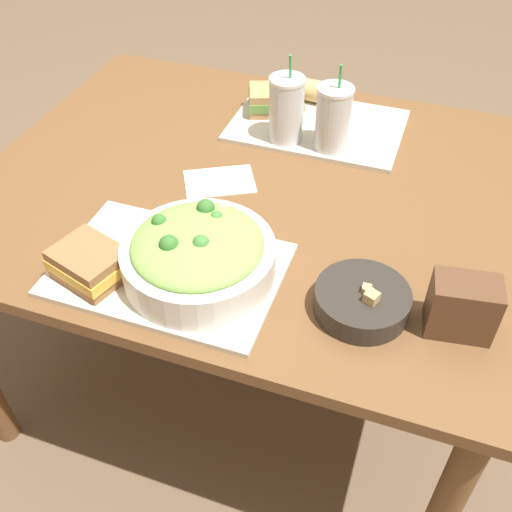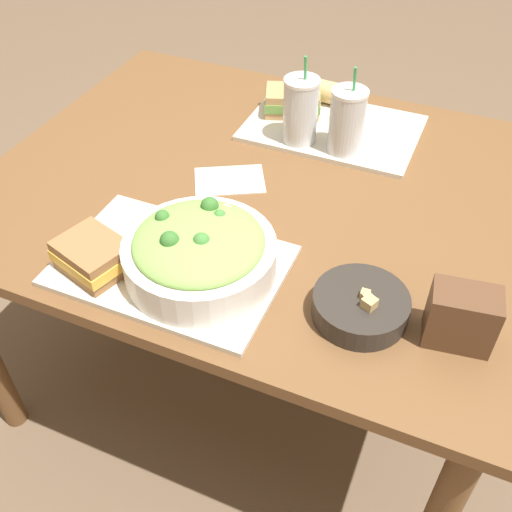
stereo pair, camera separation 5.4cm
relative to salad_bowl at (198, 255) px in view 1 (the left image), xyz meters
name	(u,v)px [view 1 (the left image)]	position (x,y,z in m)	size (l,w,h in m)	color
ground_plane	(252,364)	(-0.02, 0.33, -0.76)	(12.00, 12.00, 0.00)	brown
dining_table	(250,210)	(-0.02, 0.33, -0.15)	(1.26, 1.03, 0.70)	brown
tray_near	(169,270)	(-0.07, 0.00, -0.06)	(0.44, 0.30, 0.01)	beige
tray_far	(317,126)	(0.07, 0.62, -0.06)	(0.44, 0.30, 0.01)	beige
salad_bowl	(198,255)	(0.00, 0.00, 0.00)	(0.29, 0.29, 0.12)	white
soup_bowl	(362,300)	(0.31, 0.02, -0.04)	(0.18, 0.18, 0.07)	#2D2823
sandwich_near	(90,263)	(-0.19, -0.07, -0.02)	(0.16, 0.14, 0.06)	olive
baguette_near	(200,222)	(-0.05, 0.11, -0.02)	(0.18, 0.13, 0.06)	tan
sandwich_far	(276,100)	(-0.06, 0.65, -0.02)	(0.17, 0.14, 0.06)	tan
baguette_far	(312,90)	(0.02, 0.73, -0.02)	(0.17, 0.07, 0.06)	tan
drink_cup_dark	(286,111)	(0.01, 0.52, 0.03)	(0.09, 0.09, 0.22)	silver
drink_cup_red	(333,120)	(0.13, 0.52, 0.02)	(0.09, 0.09, 0.22)	silver
chip_bag	(462,307)	(0.48, 0.04, -0.01)	(0.12, 0.09, 0.11)	brown
napkin_folded	(220,182)	(-0.08, 0.31, -0.06)	(0.20, 0.18, 0.00)	silver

